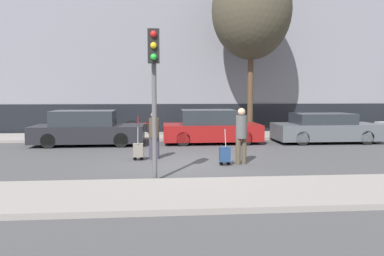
% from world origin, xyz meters
% --- Properties ---
extents(ground_plane, '(80.00, 80.00, 0.00)m').
position_xyz_m(ground_plane, '(0.00, 0.00, 0.00)').
color(ground_plane, '#424244').
extents(sidewalk_near, '(28.00, 2.50, 0.12)m').
position_xyz_m(sidewalk_near, '(0.00, -3.75, 0.06)').
color(sidewalk_near, gray).
rests_on(sidewalk_near, ground_plane).
extents(sidewalk_far, '(28.00, 3.00, 0.12)m').
position_xyz_m(sidewalk_far, '(0.00, 7.00, 0.06)').
color(sidewalk_far, gray).
rests_on(sidewalk_far, ground_plane).
extents(building_facade, '(28.00, 2.94, 10.02)m').
position_xyz_m(building_facade, '(0.00, 10.64, 4.99)').
color(building_facade, slate).
rests_on(building_facade, ground_plane).
extents(parked_car_0, '(4.63, 1.86, 1.47)m').
position_xyz_m(parked_car_0, '(-3.78, 4.55, 0.68)').
color(parked_car_0, black).
rests_on(parked_car_0, ground_plane).
extents(parked_car_1, '(4.24, 1.88, 1.48)m').
position_xyz_m(parked_car_1, '(1.51, 4.71, 0.68)').
color(parked_car_1, maroon).
rests_on(parked_car_1, ground_plane).
extents(parked_car_2, '(4.58, 1.91, 1.31)m').
position_xyz_m(parked_car_2, '(6.65, 4.49, 0.62)').
color(parked_car_2, '#4C5156').
rests_on(parked_car_2, ground_plane).
extents(pedestrian_left, '(0.34, 0.34, 1.59)m').
position_xyz_m(pedestrian_left, '(-0.91, 0.87, 0.90)').
color(pedestrian_left, '#383347').
rests_on(pedestrian_left, ground_plane).
extents(trolley_left, '(0.34, 0.29, 1.10)m').
position_xyz_m(trolley_left, '(-1.43, 0.69, 0.34)').
color(trolley_left, slate).
rests_on(trolley_left, ground_plane).
extents(pedestrian_right, '(0.34, 0.34, 1.75)m').
position_xyz_m(pedestrian_right, '(1.79, -0.27, 1.00)').
color(pedestrian_right, '#4C4233').
rests_on(pedestrian_right, ground_plane).
extents(trolley_right, '(0.34, 0.29, 1.11)m').
position_xyz_m(trolley_right, '(1.25, -0.40, 0.34)').
color(trolley_right, navy).
rests_on(trolley_right, ground_plane).
extents(traffic_light, '(0.28, 0.47, 3.72)m').
position_xyz_m(traffic_light, '(-0.85, -2.36, 2.66)').
color(traffic_light, '#515154').
rests_on(traffic_light, ground_plane).
extents(parked_bicycle, '(1.77, 0.06, 0.96)m').
position_xyz_m(parked_bicycle, '(-1.62, 7.35, 0.49)').
color(parked_bicycle, black).
rests_on(parked_bicycle, sidewalk_far).
extents(bare_tree_near_crossing, '(3.89, 3.89, 8.49)m').
position_xyz_m(bare_tree_near_crossing, '(3.79, 6.83, 6.21)').
color(bare_tree_near_crossing, '#4C3826').
rests_on(bare_tree_near_crossing, sidewalk_far).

